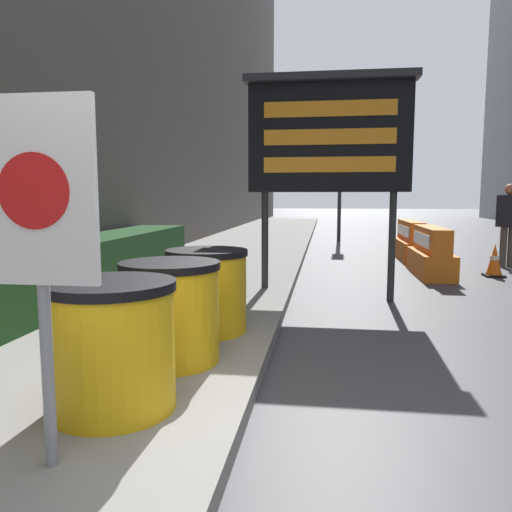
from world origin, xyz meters
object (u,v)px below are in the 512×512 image
Objects in this scene: barrel_drum_foreground at (112,345)px; traffic_light_near_curb at (341,147)px; jersey_barrier_orange_far at (410,243)px; message_board at (329,136)px; traffic_cone_near at (405,236)px; barrel_drum_back at (207,290)px; jersey_barrier_orange_near at (431,254)px; pedestrian_worker at (509,218)px; warning_sign at (38,218)px; barrel_drum_middle at (171,312)px; traffic_cone_mid at (494,261)px.

traffic_light_near_curb is (1.75, 13.86, 2.52)m from barrel_drum_foreground.
traffic_light_near_curb is (-1.52, 4.73, 2.67)m from jersey_barrier_orange_far.
message_board is 4.15× the size of traffic_cone_near.
barrel_drum_back is 0.41× the size of jersey_barrier_orange_far.
pedestrian_worker is (1.82, 1.39, 0.63)m from jersey_barrier_orange_near.
barrel_drum_back is 2.69m from warning_sign.
jersey_barrier_orange_near is at bearing 52.06° from message_board.
pedestrian_worker reaches higher than barrel_drum_back.
jersey_barrier_orange_near is 0.92× the size of jersey_barrier_orange_far.
jersey_barrier_orange_near is at bearing -75.54° from pedestrian_worker.
barrel_drum_middle is 1.00× the size of barrel_drum_back.
barrel_drum_foreground and barrel_drum_back have the same top height.
traffic_cone_mid is 0.14× the size of traffic_light_near_curb.
jersey_barrier_orange_far is at bearing 90.00° from jersey_barrier_orange_near.
traffic_cone_near is 0.18× the size of traffic_light_near_curb.
jersey_barrier_orange_near is at bearing -77.88° from traffic_light_near_curb.
barrel_drum_foreground is 0.44× the size of jersey_barrier_orange_near.
traffic_light_near_curb reaches higher than traffic_cone_mid.
barrel_drum_foreground is at bearing -107.31° from message_board.
pedestrian_worker is (3.75, 3.87, -1.28)m from message_board.
jersey_barrier_orange_near is 2.37m from pedestrian_worker.
jersey_barrier_orange_near is at bearing -178.81° from traffic_cone_mid.
jersey_barrier_orange_near is (3.27, 6.77, -0.15)m from barrel_drum_foreground.
pedestrian_worker is at bearing -59.62° from traffic_light_near_curb.
message_board is (1.26, 3.35, 1.75)m from barrel_drum_middle.
traffic_light_near_curb is at bearing -172.51° from pedestrian_worker.
pedestrian_worker is at bearing 58.04° from barrel_drum_foreground.
warning_sign is 8.22m from jersey_barrier_orange_near.
barrel_drum_foreground is 1.00× the size of barrel_drum_back.
traffic_light_near_curb is at bearing 82.80° from barrel_drum_foreground.
traffic_cone_near is at bearing 100.53° from traffic_cone_mid.
traffic_cone_mid is (1.14, 0.02, -0.10)m from jersey_barrier_orange_near.
barrel_drum_middle is 8.79m from jersey_barrier_orange_far.
barrel_drum_middle is at bearing -111.30° from jersey_barrier_orange_far.
barrel_drum_foreground is 4.82m from message_board.
pedestrian_worker reaches higher than traffic_cone_mid.
jersey_barrier_orange_far is (3.30, 9.81, -0.97)m from warning_sign.
message_board is at bearing 64.00° from barrel_drum_back.
barrel_drum_foreground is at bearing -54.85° from pedestrian_worker.
pedestrian_worker is at bearing 59.93° from warning_sign.
traffic_light_near_curb reaches higher than jersey_barrier_orange_near.
barrel_drum_back is 0.45× the size of warning_sign.
warning_sign is 14.75m from traffic_light_near_curb.
pedestrian_worker is (4.93, 6.29, 0.47)m from barrel_drum_back.
jersey_barrier_orange_far reaches higher than traffic_cone_mid.
barrel_drum_back is (0.08, 0.93, 0.00)m from barrel_drum_middle.
warning_sign reaches higher than barrel_drum_middle.
barrel_drum_middle reaches higher than jersey_barrier_orange_near.
message_board is 1.56× the size of jersey_barrier_orange_far.
barrel_drum_middle is 0.44× the size of jersey_barrier_orange_near.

